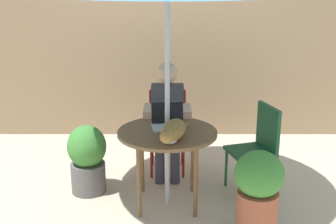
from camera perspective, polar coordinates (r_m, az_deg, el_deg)
ground_plane at (r=4.37m, az=-0.00°, el=-11.43°), size 14.00×14.00×0.00m
fence_back at (r=5.90m, az=0.03°, el=6.14°), size 5.69×0.08×1.93m
patio_table at (r=4.10m, az=-0.00°, el=-3.36°), size 0.91×0.91×0.73m
chair_occupied at (r=4.92m, az=0.01°, el=-1.59°), size 0.40×0.40×0.88m
chair_empty at (r=4.49m, az=11.50°, el=-3.80°), size 0.50×0.50×0.88m
person_seated at (r=4.72m, az=0.01°, el=-0.24°), size 0.48×0.48×1.22m
laptop at (r=4.19m, az=0.05°, el=-0.95°), size 0.33×0.29×0.21m
cat at (r=3.82m, az=0.73°, el=-2.47°), size 0.29×0.63×0.17m
potted_plant_near_fence at (r=4.50m, az=-10.11°, el=-5.73°), size 0.38×0.38×0.69m
potted_plant_by_chair at (r=3.76m, az=11.45°, el=-9.83°), size 0.40×0.40×0.75m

